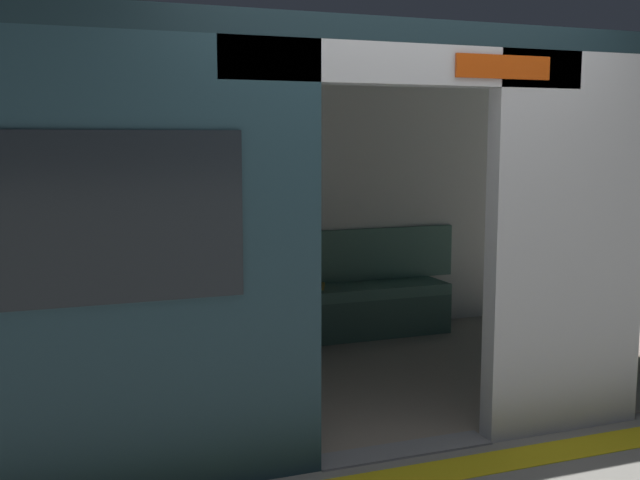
% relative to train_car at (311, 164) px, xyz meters
% --- Properties ---
extents(ground_plane, '(60.00, 60.00, 0.00)m').
position_rel_train_car_xyz_m(ground_plane, '(-0.07, 1.23, -1.49)').
color(ground_plane, gray).
extents(platform_edge_strip, '(8.00, 0.24, 0.01)m').
position_rel_train_car_xyz_m(platform_edge_strip, '(-0.07, 1.53, -1.49)').
color(platform_edge_strip, yellow).
rests_on(platform_edge_strip, ground_plane).
extents(train_car, '(6.40, 2.78, 2.24)m').
position_rel_train_car_xyz_m(train_car, '(0.00, 0.00, 0.00)').
color(train_car, silver).
rests_on(train_car, ground_plane).
extents(bench_seat, '(3.06, 0.44, 0.43)m').
position_rel_train_car_xyz_m(bench_seat, '(-0.07, -1.05, -1.16)').
color(bench_seat, '#4C7566').
rests_on(bench_seat, ground_plane).
extents(person_seated, '(0.55, 0.70, 1.16)m').
position_rel_train_car_xyz_m(person_seated, '(-0.09, -0.99, -0.84)').
color(person_seated, '#CC5933').
rests_on(person_seated, ground_plane).
extents(handbag, '(0.26, 0.15, 0.17)m').
position_rel_train_car_xyz_m(handbag, '(0.31, -1.10, -0.98)').
color(handbag, brown).
rests_on(handbag, bench_seat).
extents(book, '(0.23, 0.26, 0.03)m').
position_rel_train_car_xyz_m(book, '(-0.45, -1.14, -1.05)').
color(book, gold).
rests_on(book, bench_seat).
extents(grab_pole_door, '(0.04, 0.04, 2.10)m').
position_rel_train_car_xyz_m(grab_pole_door, '(0.37, 0.78, -0.44)').
color(grab_pole_door, silver).
rests_on(grab_pole_door, ground_plane).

